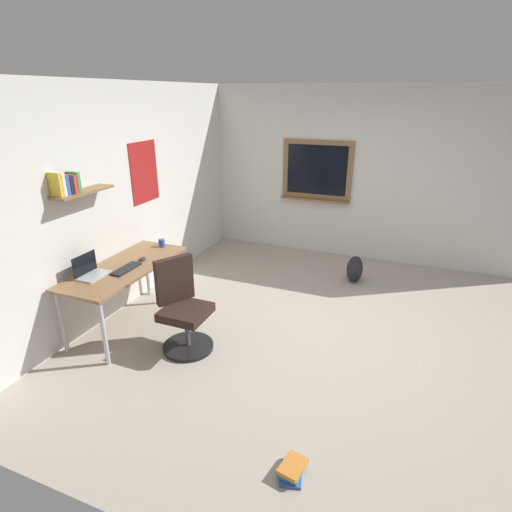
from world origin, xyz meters
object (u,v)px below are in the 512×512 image
(desk, at_px, (126,272))
(computer_mouse, at_px, (142,259))
(office_chair, at_px, (183,311))
(backpack, at_px, (355,269))
(book_stack_on_floor, at_px, (292,469))
(coffee_mug, at_px, (162,243))
(laptop, at_px, (90,271))
(keyboard, at_px, (126,269))

(desk, relative_size, computer_mouse, 14.62)
(office_chair, distance_m, backpack, 2.65)
(backpack, relative_size, book_stack_on_floor, 1.43)
(office_chair, xyz_separation_m, book_stack_on_floor, (-1.07, -1.50, -0.36))
(coffee_mug, bearing_deg, desk, 177.37)
(laptop, distance_m, computer_mouse, 0.59)
(office_chair, distance_m, book_stack_on_floor, 1.88)
(desk, relative_size, coffee_mug, 16.52)
(computer_mouse, bearing_deg, office_chair, -116.26)
(book_stack_on_floor, bearing_deg, computer_mouse, 57.20)
(office_chair, relative_size, keyboard, 2.57)
(laptop, bearing_deg, office_chair, -78.41)
(desk, distance_m, backpack, 3.06)
(desk, relative_size, laptop, 4.90)
(desk, bearing_deg, office_chair, -100.56)
(desk, xyz_separation_m, backpack, (2.11, -2.17, -0.47))
(computer_mouse, distance_m, coffee_mug, 0.46)
(keyboard, bearing_deg, laptop, 138.87)
(book_stack_on_floor, bearing_deg, coffee_mug, 50.25)
(backpack, bearing_deg, book_stack_on_floor, -177.83)
(keyboard, xyz_separation_m, backpack, (2.18, -2.09, -0.55))
(desk, xyz_separation_m, computer_mouse, (0.20, -0.08, 0.09))
(coffee_mug, bearing_deg, backpack, -55.92)
(office_chair, relative_size, laptop, 3.06)
(desk, distance_m, computer_mouse, 0.24)
(keyboard, bearing_deg, computer_mouse, -0.00)
(desk, xyz_separation_m, book_stack_on_floor, (-1.22, -2.29, -0.61))
(desk, distance_m, coffee_mug, 0.67)
(laptop, relative_size, book_stack_on_floor, 1.21)
(keyboard, distance_m, backpack, 3.07)
(desk, height_order, laptop, laptop)
(coffee_mug, height_order, book_stack_on_floor, coffee_mug)
(desk, bearing_deg, laptop, 156.03)
(backpack, bearing_deg, coffee_mug, 124.08)
(laptop, bearing_deg, backpack, -43.46)
(coffee_mug, distance_m, backpack, 2.65)
(coffee_mug, bearing_deg, office_chair, -136.62)
(laptop, xyz_separation_m, computer_mouse, (0.55, -0.23, -0.04))
(laptop, relative_size, computer_mouse, 2.98)
(coffee_mug, bearing_deg, laptop, 169.69)
(computer_mouse, distance_m, book_stack_on_floor, 2.72)
(laptop, bearing_deg, book_stack_on_floor, -109.80)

